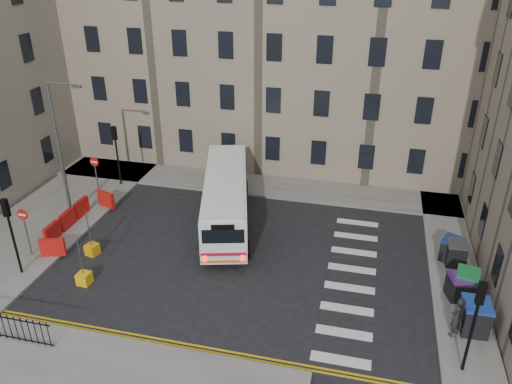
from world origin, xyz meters
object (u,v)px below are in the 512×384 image
at_px(bollard_chevron, 92,249).
at_px(wheelie_bin_a, 475,316).
at_px(wheelie_bin_e, 452,249).
at_px(bollard_yellow, 84,278).
at_px(wheelie_bin_b, 458,287).
at_px(wheelie_bin_d, 456,253).
at_px(streetlamp, 59,149).
at_px(bus, 226,197).
at_px(wheelie_bin_c, 467,283).
at_px(pedestrian, 457,317).

bearing_deg(bollard_chevron, wheelie_bin_a, -4.74).
distance_m(wheelie_bin_e, bollard_yellow, 18.50).
bearing_deg(bollard_yellow, wheelie_bin_b, 9.73).
bearing_deg(wheelie_bin_d, streetlamp, 176.82).
height_order(bus, wheelie_bin_d, bus).
relative_size(wheelie_bin_c, wheelie_bin_d, 1.05).
xyz_separation_m(bus, wheelie_bin_b, (12.46, -4.51, -0.90)).
height_order(wheelie_bin_d, pedestrian, pedestrian).
height_order(bus, bollard_yellow, bus).
bearing_deg(bollard_chevron, wheelie_bin_c, 2.75).
bearing_deg(bus, streetlamp, 174.15).
bearing_deg(wheelie_bin_d, bollard_chevron, -172.47).
height_order(streetlamp, bus, streetlamp).
distance_m(streetlamp, bollard_chevron, 6.39).
distance_m(streetlamp, wheelie_bin_e, 22.18).
distance_m(wheelie_bin_c, bollard_chevron, 18.80).
distance_m(bus, wheelie_bin_a, 14.51).
height_order(wheelie_bin_e, pedestrian, pedestrian).
relative_size(wheelie_bin_c, wheelie_bin_e, 0.95).
xyz_separation_m(bus, wheelie_bin_c, (12.86, -4.20, -0.85)).
bearing_deg(wheelie_bin_a, wheelie_bin_d, 90.49).
xyz_separation_m(wheelie_bin_a, bollard_yellow, (-17.82, -0.84, -0.57)).
distance_m(wheelie_bin_c, wheelie_bin_e, 2.90).
bearing_deg(bollard_chevron, wheelie_bin_e, 11.61).
bearing_deg(wheelie_bin_a, pedestrian, -149.28).
bearing_deg(wheelie_bin_c, wheelie_bin_d, 105.85).
height_order(wheelie_bin_a, pedestrian, pedestrian).
xyz_separation_m(wheelie_bin_d, bollard_yellow, (-17.59, -5.84, -0.48)).
xyz_separation_m(bus, wheelie_bin_d, (12.65, -1.66, -0.85)).
bearing_deg(pedestrian, bollard_yellow, -40.46).
xyz_separation_m(streetlamp, wheelie_bin_d, (22.04, -0.08, -3.55)).
height_order(pedestrian, bollard_yellow, pedestrian).
distance_m(pedestrian, bollard_chevron, 18.12).
bearing_deg(wheelie_bin_e, wheelie_bin_d, -40.49).
bearing_deg(bus, wheelie_bin_b, -35.33).
distance_m(bus, pedestrian, 14.06).
bearing_deg(wheelie_bin_c, pedestrian, -93.67).
height_order(wheelie_bin_c, wheelie_bin_e, wheelie_bin_c).
height_order(wheelie_bin_b, wheelie_bin_e, wheelie_bin_e).
xyz_separation_m(bus, wheelie_bin_e, (12.49, -1.32, -0.88)).
height_order(wheelie_bin_e, bollard_chevron, wheelie_bin_e).
distance_m(wheelie_bin_b, wheelie_bin_e, 3.19).
height_order(wheelie_bin_d, wheelie_bin_e, wheelie_bin_d).
height_order(wheelie_bin_a, bollard_chevron, wheelie_bin_a).
bearing_deg(streetlamp, wheelie_bin_b, -7.64).
bearing_deg(wheelie_bin_c, bollard_chevron, -166.14).
height_order(wheelie_bin_a, wheelie_bin_b, wheelie_bin_a).
distance_m(wheelie_bin_a, wheelie_bin_d, 5.01).
bearing_deg(bollard_chevron, bollard_yellow, -68.06).
height_order(wheelie_bin_d, bollard_yellow, wheelie_bin_d).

